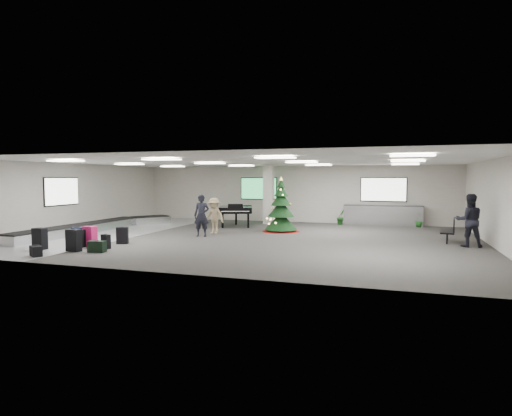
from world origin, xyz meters
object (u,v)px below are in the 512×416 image
(service_counter, at_px, (383,215))
(christmas_tree, at_px, (281,213))
(grand_piano, at_px, (236,210))
(bench, at_px, (450,229))
(traveler_b, at_px, (214,216))
(baggage_carousel, at_px, (96,227))
(potted_plant_right, at_px, (419,220))
(potted_plant_left, at_px, (341,217))
(traveler_bench, at_px, (469,220))
(pink_suitcase, at_px, (90,237))
(traveler_a, at_px, (202,215))

(service_counter, xyz_separation_m, christmas_tree, (-4.48, -4.21, 0.34))
(grand_piano, relative_size, bench, 1.66)
(grand_piano, xyz_separation_m, traveler_b, (0.10, -3.05, -0.06))
(grand_piano, distance_m, bench, 10.26)
(baggage_carousel, distance_m, service_counter, 14.50)
(bench, xyz_separation_m, potted_plant_right, (-0.88, 5.18, -0.16))
(christmas_tree, height_order, potted_plant_left, christmas_tree)
(christmas_tree, bearing_deg, potted_plant_right, 32.45)
(potted_plant_left, relative_size, potted_plant_right, 1.14)
(christmas_tree, bearing_deg, traveler_bench, -16.13)
(bench, distance_m, traveler_bench, 1.22)
(service_counter, relative_size, traveler_bench, 2.09)
(pink_suitcase, relative_size, traveler_b, 0.48)
(service_counter, relative_size, christmas_tree, 1.57)
(traveler_b, height_order, potted_plant_right, traveler_b)
(bench, bearing_deg, traveler_a, -164.67)
(traveler_b, relative_size, potted_plant_right, 2.19)
(pink_suitcase, bearing_deg, traveler_b, 70.71)
(baggage_carousel, xyz_separation_m, christmas_tree, (8.36, 2.52, 0.67))
(pink_suitcase, bearing_deg, baggage_carousel, 137.13)
(baggage_carousel, relative_size, bench, 6.33)
(baggage_carousel, relative_size, traveler_a, 5.37)
(bench, distance_m, potted_plant_right, 5.26)
(grand_piano, height_order, traveler_bench, traveler_bench)
(christmas_tree, relative_size, bench, 1.68)
(christmas_tree, xyz_separation_m, traveler_a, (-2.84, -2.65, 0.02))
(service_counter, height_order, potted_plant_right, service_counter)
(christmas_tree, distance_m, bench, 7.25)
(baggage_carousel, xyz_separation_m, potted_plant_right, (14.63, 6.51, 0.16))
(grand_piano, xyz_separation_m, traveler_a, (-0.05, -4.03, 0.04))
(service_counter, relative_size, traveler_a, 2.24)
(service_counter, xyz_separation_m, traveler_bench, (3.17, -6.42, 0.42))
(baggage_carousel, bearing_deg, service_counter, 27.67)
(grand_piano, height_order, potted_plant_left, grand_piano)
(traveler_a, relative_size, traveler_b, 1.12)
(grand_piano, bearing_deg, traveler_a, -109.99)
(service_counter, xyz_separation_m, bench, (2.66, -5.40, -0.02))
(pink_suitcase, relative_size, potted_plant_left, 0.92)
(grand_piano, distance_m, traveler_a, 4.03)
(service_counter, relative_size, potted_plant_right, 5.48)
(baggage_carousel, relative_size, potted_plant_right, 13.14)
(service_counter, distance_m, grand_piano, 7.80)
(service_counter, relative_size, bench, 2.64)
(traveler_bench, bearing_deg, service_counter, -67.87)
(traveler_b, height_order, traveler_bench, traveler_bench)
(pink_suitcase, xyz_separation_m, potted_plant_right, (11.78, 10.45, -0.01))
(service_counter, bearing_deg, christmas_tree, -136.77)
(traveler_a, height_order, potted_plant_right, traveler_a)
(christmas_tree, relative_size, traveler_bench, 1.33)
(grand_piano, bearing_deg, potted_plant_right, -3.25)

